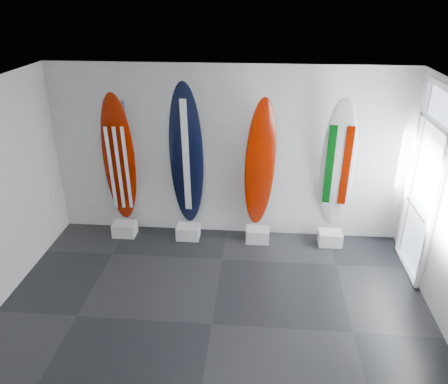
# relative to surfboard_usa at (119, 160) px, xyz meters

# --- Properties ---
(floor) EXTENTS (6.00, 6.00, 0.00)m
(floor) POSITION_rel_surfboard_usa_xyz_m (1.82, -2.28, -1.42)
(floor) COLOR black
(floor) RESTS_ON ground
(ceiling) EXTENTS (6.00, 6.00, 0.00)m
(ceiling) POSITION_rel_surfboard_usa_xyz_m (1.82, -2.28, 1.58)
(ceiling) COLOR white
(ceiling) RESTS_ON wall_back
(wall_back) EXTENTS (6.00, 0.00, 6.00)m
(wall_back) POSITION_rel_surfboard_usa_xyz_m (1.82, 0.22, 0.08)
(wall_back) COLOR silver
(wall_back) RESTS_ON ground
(display_block_usa) EXTENTS (0.40, 0.30, 0.24)m
(display_block_usa) POSITION_rel_surfboard_usa_xyz_m (0.00, -0.10, -1.30)
(display_block_usa) COLOR white
(display_block_usa) RESTS_ON floor
(surfboard_usa) EXTENTS (0.57, 0.38, 2.36)m
(surfboard_usa) POSITION_rel_surfboard_usa_xyz_m (0.00, 0.00, 0.00)
(surfboard_usa) COLOR #781000
(surfboard_usa) RESTS_ON display_block_usa
(display_block_navy) EXTENTS (0.40, 0.30, 0.24)m
(display_block_navy) POSITION_rel_surfboard_usa_xyz_m (1.16, -0.10, -1.30)
(display_block_navy) COLOR white
(display_block_navy) RESTS_ON floor
(surfboard_navy) EXTENTS (0.59, 0.28, 2.54)m
(surfboard_navy) POSITION_rel_surfboard_usa_xyz_m (1.16, 0.00, 0.09)
(surfboard_navy) COLOR black
(surfboard_navy) RESTS_ON display_block_navy
(display_block_swiss) EXTENTS (0.40, 0.30, 0.24)m
(display_block_swiss) POSITION_rel_surfboard_usa_xyz_m (2.39, -0.10, -1.30)
(display_block_swiss) COLOR white
(display_block_swiss) RESTS_ON floor
(surfboard_swiss) EXTENTS (0.60, 0.46, 2.33)m
(surfboard_swiss) POSITION_rel_surfboard_usa_xyz_m (2.39, 0.00, -0.02)
(surfboard_swiss) COLOR #781000
(surfboard_swiss) RESTS_ON display_block_swiss
(display_block_italy) EXTENTS (0.40, 0.30, 0.24)m
(display_block_italy) POSITION_rel_surfboard_usa_xyz_m (3.64, -0.10, -1.30)
(display_block_italy) COLOR white
(display_block_italy) RESTS_ON floor
(surfboard_italy) EXTENTS (0.61, 0.57, 2.38)m
(surfboard_italy) POSITION_rel_surfboard_usa_xyz_m (3.64, 0.00, 0.01)
(surfboard_italy) COLOR silver
(surfboard_italy) RESTS_ON display_block_italy
(wall_outlet) EXTENTS (0.09, 0.02, 0.13)m
(wall_outlet) POSITION_rel_surfboard_usa_xyz_m (-0.63, 0.20, -1.07)
(wall_outlet) COLOR silver
(wall_outlet) RESTS_ON wall_back
(glass_door) EXTENTS (0.12, 1.16, 2.85)m
(glass_door) POSITION_rel_surfboard_usa_xyz_m (4.79, -0.73, 0.01)
(glass_door) COLOR white
(glass_door) RESTS_ON floor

